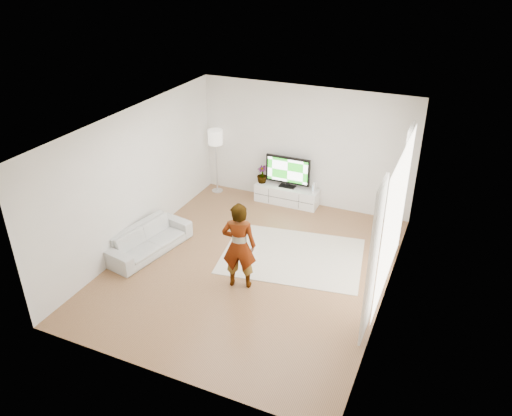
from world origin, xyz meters
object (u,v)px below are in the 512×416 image
at_px(television, 288,171).
at_px(player, 239,246).
at_px(floor_lamp, 215,140).
at_px(media_console, 287,195).
at_px(sofa, 148,240).
at_px(rug, 292,256).

distance_m(television, player, 3.43).
bearing_deg(floor_lamp, media_console, 2.04).
xyz_separation_m(media_console, sofa, (-1.78, -3.09, 0.06)).
distance_m(sofa, floor_lamp, 3.21).
bearing_deg(floor_lamp, rug, -36.75).
bearing_deg(media_console, television, 90.00).
bearing_deg(sofa, player, -86.99).
relative_size(sofa, floor_lamp, 1.16).
distance_m(television, sofa, 3.64).
relative_size(television, rug, 0.40).
bearing_deg(television, rug, -66.83).
bearing_deg(sofa, television, -18.92).
height_order(television, player, player).
distance_m(media_console, rug, 2.31).
bearing_deg(floor_lamp, player, -56.53).
relative_size(media_console, floor_lamp, 0.95).
bearing_deg(player, television, -99.60).
bearing_deg(television, media_console, -90.00).
relative_size(television, sofa, 0.58).
distance_m(media_console, floor_lamp, 2.15).
distance_m(rug, sofa, 2.88).
distance_m(television, floor_lamp, 1.90).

